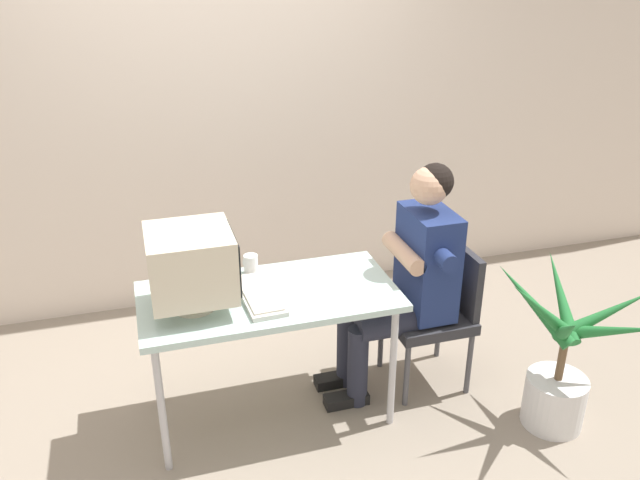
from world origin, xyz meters
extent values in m
plane|color=gray|center=(0.00, 0.00, 0.00)|extent=(12.00, 12.00, 0.00)
cube|color=beige|center=(0.30, 1.40, 1.50)|extent=(8.00, 0.10, 3.00)
cylinder|color=#B7B7BC|center=(-0.56, -0.25, 0.34)|extent=(0.04, 0.04, 0.69)
cylinder|color=#B7B7BC|center=(0.56, -0.25, 0.34)|extent=(0.04, 0.04, 0.69)
cylinder|color=#B7B7BC|center=(-0.56, 0.25, 0.34)|extent=(0.04, 0.04, 0.69)
cylinder|color=#B7B7BC|center=(0.56, 0.25, 0.34)|extent=(0.04, 0.04, 0.69)
cube|color=silver|center=(0.00, 0.00, 0.70)|extent=(1.25, 0.62, 0.03)
cylinder|color=beige|center=(-0.36, -0.03, 0.73)|extent=(0.20, 0.20, 0.02)
cylinder|color=beige|center=(-0.36, -0.03, 0.77)|extent=(0.06, 0.06, 0.06)
cube|color=beige|center=(-0.36, -0.03, 0.95)|extent=(0.38, 0.38, 0.30)
cube|color=black|center=(-0.16, -0.03, 0.95)|extent=(0.01, 0.33, 0.25)
cube|color=silver|center=(-0.05, -0.03, 0.73)|extent=(0.19, 0.45, 0.02)
cube|color=beige|center=(-0.05, -0.03, 0.75)|extent=(0.16, 0.40, 0.01)
cylinder|color=#4C4C51|center=(0.70, -0.14, 0.19)|extent=(0.03, 0.03, 0.38)
cylinder|color=#4C4C51|center=(1.06, -0.14, 0.19)|extent=(0.03, 0.03, 0.38)
cylinder|color=#4C4C51|center=(0.70, 0.23, 0.19)|extent=(0.03, 0.03, 0.38)
cylinder|color=#4C4C51|center=(1.06, 0.23, 0.19)|extent=(0.03, 0.03, 0.38)
cube|color=#2D2D33|center=(0.88, 0.04, 0.41)|extent=(0.43, 0.43, 0.06)
cube|color=#2D2D33|center=(1.07, 0.04, 0.62)|extent=(0.04, 0.38, 0.36)
cube|color=navy|center=(0.86, 0.04, 0.75)|extent=(0.22, 0.37, 0.57)
sphere|color=tan|center=(0.84, 0.04, 1.17)|extent=(0.20, 0.20, 0.20)
sphere|color=black|center=(0.87, 0.04, 1.19)|extent=(0.19, 0.19, 0.19)
cylinder|color=#262838|center=(0.66, -0.05, 0.46)|extent=(0.41, 0.14, 0.14)
cylinder|color=#262838|center=(0.66, 0.13, 0.46)|extent=(0.41, 0.14, 0.14)
cylinder|color=#262838|center=(0.45, -0.05, 0.23)|extent=(0.11, 0.11, 0.46)
cylinder|color=#262838|center=(0.45, 0.13, 0.23)|extent=(0.11, 0.11, 0.46)
cube|color=black|center=(0.39, -0.05, 0.03)|extent=(0.24, 0.09, 0.06)
cube|color=black|center=(0.39, 0.13, 0.03)|extent=(0.24, 0.09, 0.06)
cylinder|color=navy|center=(0.84, -0.17, 0.87)|extent=(0.09, 0.14, 0.09)
cylinder|color=navy|center=(0.84, 0.26, 0.87)|extent=(0.09, 0.14, 0.09)
cylinder|color=tan|center=(0.72, 0.04, 0.82)|extent=(0.09, 0.37, 0.09)
cylinder|color=silver|center=(1.36, -0.49, 0.14)|extent=(0.31, 0.31, 0.27)
cylinder|color=brown|center=(1.36, -0.49, 0.41)|extent=(0.04, 0.04, 0.27)
cone|color=#237034|center=(1.54, -0.52, 0.64)|extent=(0.49, 0.18, 0.32)
cone|color=#237034|center=(1.43, -0.33, 0.65)|extent=(0.21, 0.46, 0.37)
cone|color=#237034|center=(1.27, -0.33, 0.64)|extent=(0.27, 0.46, 0.35)
cone|color=#237034|center=(1.21, -0.49, 0.68)|extent=(0.43, 0.08, 0.41)
cone|color=#237034|center=(1.25, -0.62, 0.66)|extent=(0.32, 0.41, 0.39)
cone|color=#237034|center=(1.48, -0.64, 0.62)|extent=(0.31, 0.45, 0.33)
cylinder|color=white|center=(-0.04, 0.22, 0.78)|extent=(0.07, 0.07, 0.11)
torus|color=white|center=(-0.04, 0.26, 0.78)|extent=(0.07, 0.01, 0.07)
camera|label=1|loc=(-0.55, -2.70, 2.26)|focal=36.35mm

